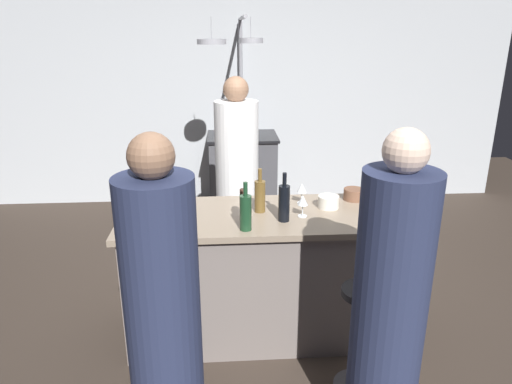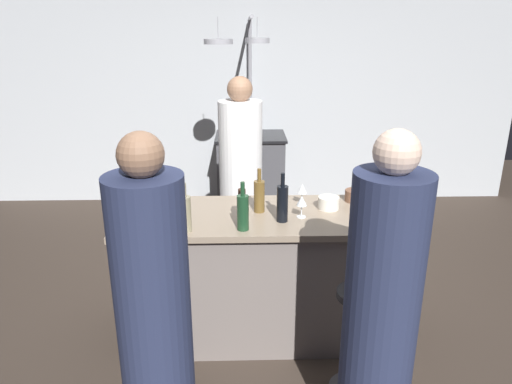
{
  "view_description": "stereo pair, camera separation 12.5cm",
  "coord_description": "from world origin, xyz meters",
  "views": [
    {
      "loc": [
        -0.21,
        -2.88,
        2.06
      ],
      "look_at": [
        0.0,
        0.15,
        1.0
      ],
      "focal_mm": 33.21,
      "sensor_mm": 36.0,
      "label": 1
    },
    {
      "loc": [
        -0.08,
        -2.89,
        2.06
      ],
      "look_at": [
        0.0,
        0.15,
        1.0
      ],
      "focal_mm": 33.21,
      "sensor_mm": 36.0,
      "label": 2
    }
  ],
  "objects": [
    {
      "name": "ground_plane",
      "position": [
        0.0,
        0.0,
        0.0
      ],
      "size": [
        9.0,
        9.0,
        0.0
      ],
      "primitive_type": "plane",
      "color": "#382D26"
    },
    {
      "name": "wine_bottle_dark",
      "position": [
        0.16,
        -0.13,
        1.02
      ],
      "size": [
        0.07,
        0.07,
        0.32
      ],
      "color": "black",
      "rests_on": "kitchen_island"
    },
    {
      "name": "bar_stool_right",
      "position": [
        0.56,
        -0.62,
        0.38
      ],
      "size": [
        0.28,
        0.28,
        0.68
      ],
      "color": "#4C4C51",
      "rests_on": "ground_plane"
    },
    {
      "name": "wine_bottle_green",
      "position": [
        -0.09,
        -0.25,
        1.02
      ],
      "size": [
        0.07,
        0.07,
        0.3
      ],
      "color": "#193D23",
      "rests_on": "kitchen_island"
    },
    {
      "name": "chef",
      "position": [
        -0.11,
        0.91,
        0.79
      ],
      "size": [
        0.36,
        0.36,
        1.7
      ],
      "color": "white",
      "rests_on": "ground_plane"
    },
    {
      "name": "pepper_mill",
      "position": [
        -0.1,
        -0.11,
        1.01
      ],
      "size": [
        0.05,
        0.05,
        0.21
      ],
      "primitive_type": "cylinder",
      "color": "#382319",
      "rests_on": "kitchen_island"
    },
    {
      "name": "wine_bottle_amber",
      "position": [
        0.02,
        0.04,
        1.01
      ],
      "size": [
        0.07,
        0.07,
        0.3
      ],
      "color": "brown",
      "rests_on": "kitchen_island"
    },
    {
      "name": "wine_glass_by_chef",
      "position": [
        0.29,
        -0.07,
        1.01
      ],
      "size": [
        0.07,
        0.07,
        0.15
      ],
      "color": "silver",
      "rests_on": "kitchen_island"
    },
    {
      "name": "mixing_bowl_wooden",
      "position": [
        0.7,
        0.23,
        0.94
      ],
      "size": [
        0.14,
        0.14,
        0.08
      ],
      "primitive_type": "cylinder",
      "color": "brown",
      "rests_on": "kitchen_island"
    },
    {
      "name": "overhead_pot_rack",
      "position": [
        -0.07,
        2.06,
        1.65
      ],
      "size": [
        0.59,
        1.3,
        2.17
      ],
      "color": "gray",
      "rests_on": "ground_plane"
    },
    {
      "name": "kitchen_island",
      "position": [
        0.0,
        0.0,
        0.45
      ],
      "size": [
        1.8,
        0.72,
        0.9
      ],
      "color": "slate",
      "rests_on": "ground_plane"
    },
    {
      "name": "guest_left",
      "position": [
        -0.51,
        -0.98,
        0.77
      ],
      "size": [
        0.35,
        0.35,
        1.66
      ],
      "color": "#262D4C",
      "rests_on": "ground_plane"
    },
    {
      "name": "mixing_bowl_ceramic",
      "position": [
        0.49,
        0.08,
        0.94
      ],
      "size": [
        0.14,
        0.14,
        0.08
      ],
      "primitive_type": "cylinder",
      "color": "silver",
      "rests_on": "kitchen_island"
    },
    {
      "name": "wine_glass_near_left_guest",
      "position": [
        0.32,
        0.18,
        1.01
      ],
      "size": [
        0.07,
        0.07,
        0.15
      ],
      "color": "silver",
      "rests_on": "kitchen_island"
    },
    {
      "name": "bar_stool_left",
      "position": [
        -0.54,
        -0.62,
        0.38
      ],
      "size": [
        0.28,
        0.28,
        0.68
      ],
      "color": "#4C4C51",
      "rests_on": "ground_plane"
    },
    {
      "name": "back_wall",
      "position": [
        0.0,
        2.85,
        1.3
      ],
      "size": [
        6.4,
        0.16,
        2.6
      ],
      "primitive_type": "cube",
      "color": "#B2B7BC",
      "rests_on": "ground_plane"
    },
    {
      "name": "guest_right",
      "position": [
        0.56,
        -0.99,
        0.77
      ],
      "size": [
        0.35,
        0.35,
        1.67
      ],
      "color": "#262D4C",
      "rests_on": "ground_plane"
    },
    {
      "name": "wine_bottle_white",
      "position": [
        -0.43,
        -0.26,
        1.02
      ],
      "size": [
        0.07,
        0.07,
        0.3
      ],
      "color": "gray",
      "rests_on": "kitchen_island"
    },
    {
      "name": "stove_range",
      "position": [
        0.0,
        2.45,
        0.45
      ],
      "size": [
        0.8,
        0.64,
        0.89
      ],
      "color": "#47474C",
      "rests_on": "ground_plane"
    }
  ]
}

